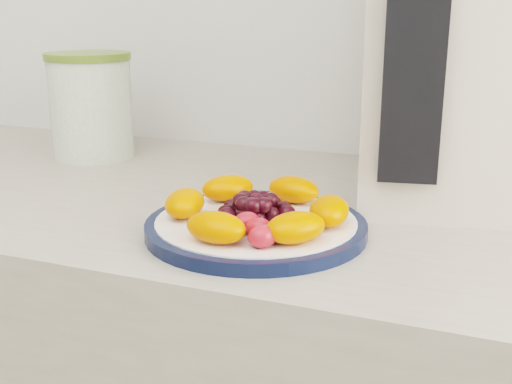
% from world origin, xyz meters
% --- Properties ---
extents(plate_rim, '(0.25, 0.25, 0.01)m').
position_xyz_m(plate_rim, '(0.09, 1.06, 0.91)').
color(plate_rim, '#0B1533').
rests_on(plate_rim, counter).
extents(plate_face, '(0.23, 0.23, 0.02)m').
position_xyz_m(plate_face, '(0.09, 1.06, 0.91)').
color(plate_face, white).
rests_on(plate_face, counter).
extents(canister, '(0.15, 0.15, 0.17)m').
position_xyz_m(canister, '(-0.31, 1.32, 0.98)').
color(canister, '#44611B').
rests_on(canister, counter).
extents(canister_lid, '(0.16, 0.16, 0.01)m').
position_xyz_m(canister_lid, '(-0.31, 1.32, 1.07)').
color(canister_lid, olive).
rests_on(canister_lid, canister).
extents(appliance_body, '(0.28, 0.35, 0.39)m').
position_xyz_m(appliance_body, '(0.27, 1.32, 1.10)').
color(appliance_body, beige).
rests_on(appliance_body, counter).
extents(appliance_panel, '(0.07, 0.03, 0.29)m').
position_xyz_m(appliance_panel, '(0.24, 1.15, 1.10)').
color(appliance_panel, black).
rests_on(appliance_panel, appliance_body).
extents(fruit_plate, '(0.22, 0.22, 0.03)m').
position_xyz_m(fruit_plate, '(0.09, 1.05, 0.93)').
color(fruit_plate, '#FF5300').
rests_on(fruit_plate, plate_face).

